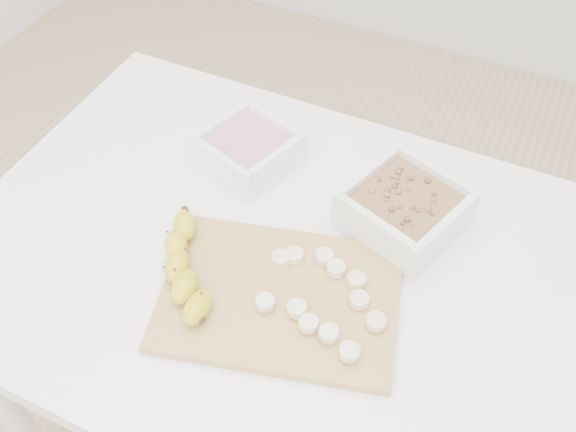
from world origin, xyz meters
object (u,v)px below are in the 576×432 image
at_px(table, 280,291).
at_px(cutting_board, 280,297).
at_px(bowl_yogurt, 249,149).
at_px(bowl_granola, 404,209).
at_px(banana, 186,268).

xyz_separation_m(table, cutting_board, (0.04, -0.07, 0.10)).
height_order(table, cutting_board, cutting_board).
distance_m(bowl_yogurt, bowl_granola, 0.28).
height_order(bowl_yogurt, banana, bowl_yogurt).
height_order(bowl_granola, cutting_board, bowl_granola).
bearing_deg(table, bowl_granola, 42.39).
bearing_deg(bowl_yogurt, cutting_board, -53.91).
distance_m(bowl_granola, cutting_board, 0.24).
relative_size(table, cutting_board, 2.96).
distance_m(table, banana, 0.19).
relative_size(table, bowl_yogurt, 5.76).
xyz_separation_m(bowl_granola, banana, (-0.25, -0.24, -0.01)).
bearing_deg(table, bowl_yogurt, 130.17).
relative_size(table, bowl_granola, 4.89).
relative_size(table, banana, 5.03).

